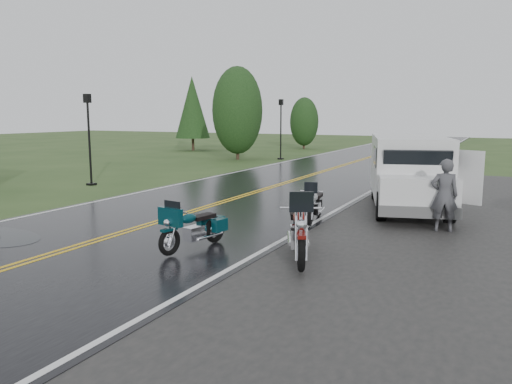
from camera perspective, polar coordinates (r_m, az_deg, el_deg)
ground at (r=12.49m, az=-15.86°, el=-4.91°), size 120.00×120.00×0.00m
road at (r=20.82m, az=3.03°, el=0.90°), size 8.00×100.00×0.04m
motorcycle_red at (r=9.07m, az=5.20°, el=-5.09°), size 1.81×2.58×1.44m
motorcycle_teal at (r=10.25m, az=-9.90°, el=-4.45°), size 1.01×2.00×1.13m
motorcycle_silver at (r=12.85m, az=6.19°, el=-1.70°), size 1.00×1.97×1.11m
van_white at (r=13.94m, az=14.24°, el=1.34°), size 3.67×6.19×2.29m
person_at_van at (r=13.10m, az=20.71°, el=-0.49°), size 0.75×0.58×1.81m
lamp_post_near_left at (r=21.58m, az=-18.52°, el=5.70°), size 0.32×0.32×3.77m
lamp_post_far_left at (r=32.52m, az=2.85°, el=7.18°), size 0.34×0.34×3.91m
tree_left_mid at (r=32.48m, az=-2.13°, el=8.22°), size 3.26×3.26×5.09m
tree_left_far at (r=42.77m, az=5.52°, el=7.42°), size 2.41×2.41×3.71m
pine_left_far at (r=40.93m, az=-7.27°, el=8.78°), size 2.78×2.78×5.79m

